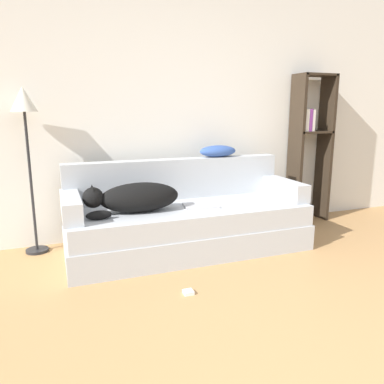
% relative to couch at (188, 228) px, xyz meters
% --- Properties ---
extents(wall_back, '(7.50, 0.06, 2.70)m').
position_rel_couch_xyz_m(wall_back, '(-0.01, 0.63, 1.14)').
color(wall_back, silver).
rests_on(wall_back, ground_plane).
extents(couch, '(2.19, 0.83, 0.42)m').
position_rel_couch_xyz_m(couch, '(0.00, 0.00, 0.00)').
color(couch, '#B2B7BC').
rests_on(couch, ground_plane).
extents(couch_backrest, '(2.15, 0.15, 0.39)m').
position_rel_couch_xyz_m(couch_backrest, '(0.00, 0.35, 0.41)').
color(couch_backrest, '#B2B7BC').
rests_on(couch_backrest, couch).
extents(couch_arm_left, '(0.15, 0.64, 0.18)m').
position_rel_couch_xyz_m(couch_arm_left, '(-1.02, -0.01, 0.30)').
color(couch_arm_left, '#B2B7BC').
rests_on(couch_arm_left, couch).
extents(couch_arm_right, '(0.15, 0.64, 0.18)m').
position_rel_couch_xyz_m(couch_arm_right, '(1.02, -0.01, 0.30)').
color(couch_arm_right, '#B2B7BC').
rests_on(couch_arm_right, couch).
extents(dog, '(0.81, 0.29, 0.26)m').
position_rel_couch_xyz_m(dog, '(-0.50, -0.05, 0.34)').
color(dog, black).
rests_on(dog, couch).
extents(laptop, '(0.33, 0.25, 0.02)m').
position_rel_couch_xyz_m(laptop, '(0.10, -0.06, 0.22)').
color(laptop, '#B7B7BC').
rests_on(laptop, couch).
extents(throw_pillow, '(0.39, 0.20, 0.12)m').
position_rel_couch_xyz_m(throw_pillow, '(0.45, 0.35, 0.66)').
color(throw_pillow, '#335199').
rests_on(throw_pillow, couch_backrest).
extents(bookshelf, '(0.44, 0.26, 1.67)m').
position_rel_couch_xyz_m(bookshelf, '(1.65, 0.45, 0.73)').
color(bookshelf, '#2D2319').
rests_on(bookshelf, ground_plane).
extents(floor_lamp, '(0.22, 0.22, 1.47)m').
position_rel_couch_xyz_m(floor_lamp, '(-1.32, 0.45, 1.01)').
color(floor_lamp, '#232326').
rests_on(floor_lamp, ground_plane).
extents(power_adapter, '(0.07, 0.07, 0.02)m').
position_rel_couch_xyz_m(power_adapter, '(-0.30, -0.81, -0.20)').
color(power_adapter, white).
rests_on(power_adapter, ground_plane).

